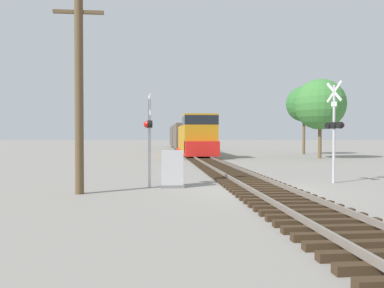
% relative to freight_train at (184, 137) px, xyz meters
% --- Properties ---
extents(ground_plane, '(400.00, 400.00, 0.00)m').
position_rel_freight_train_xyz_m(ground_plane, '(0.00, -42.44, -2.00)').
color(ground_plane, gray).
extents(rail_track_bed, '(2.60, 160.00, 0.31)m').
position_rel_freight_train_xyz_m(rail_track_bed, '(0.00, -42.44, -1.86)').
color(rail_track_bed, '#382819').
rests_on(rail_track_bed, ground).
extents(freight_train, '(3.15, 47.14, 4.20)m').
position_rel_freight_train_xyz_m(freight_train, '(0.00, 0.00, 0.00)').
color(freight_train, '#B77A14').
rests_on(freight_train, ground).
extents(crossing_signal_near, '(0.39, 1.01, 3.82)m').
position_rel_freight_train_xyz_m(crossing_signal_near, '(-4.33, -41.09, 0.35)').
color(crossing_signal_near, '#B7B7BC').
rests_on(crossing_signal_near, ground).
extents(crossing_signal_far, '(0.56, 1.01, 4.57)m').
position_rel_freight_train_xyz_m(crossing_signal_far, '(3.97, -40.34, 0.54)').
color(crossing_signal_far, '#B7B7BC').
rests_on(crossing_signal_far, ground).
extents(relay_cabinet, '(0.98, 0.50, 1.53)m').
position_rel_freight_train_xyz_m(relay_cabinet, '(-3.38, -41.22, -1.24)').
color(relay_cabinet, slate).
rests_on(relay_cabinet, ground).
extents(utility_pole, '(1.80, 0.31, 7.20)m').
position_rel_freight_train_xyz_m(utility_pole, '(-6.81, -42.62, 1.71)').
color(utility_pole, brown).
rests_on(utility_pole, ground).
extents(tree_far_right, '(4.82, 4.82, 7.57)m').
position_rel_freight_train_xyz_m(tree_far_right, '(11.44, -22.10, 3.16)').
color(tree_far_right, brown).
rests_on(tree_far_right, ground).
extents(tree_mid_background, '(4.14, 4.14, 7.97)m').
position_rel_freight_train_xyz_m(tree_mid_background, '(13.07, -14.13, 3.89)').
color(tree_mid_background, brown).
rests_on(tree_mid_background, ground).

